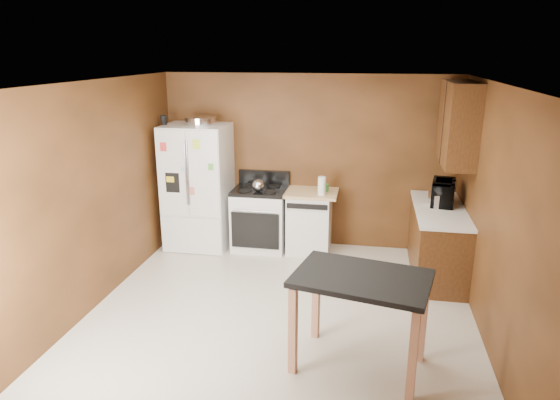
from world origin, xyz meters
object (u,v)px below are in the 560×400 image
(roasting_pan, at_px, (201,121))
(refrigerator, at_px, (198,187))
(pen_cup, at_px, (164,120))
(microwave, at_px, (443,194))
(kettle, at_px, (258,186))
(gas_range, at_px, (260,218))
(dishwasher, at_px, (309,221))
(island, at_px, (361,291))
(paper_towel, at_px, (322,186))
(toaster, at_px, (437,200))
(green_canister, at_px, (325,188))

(roasting_pan, height_order, refrigerator, roasting_pan)
(pen_cup, height_order, microwave, pen_cup)
(kettle, height_order, refrigerator, refrigerator)
(kettle, distance_m, gas_range, 0.55)
(dishwasher, bearing_deg, island, -73.58)
(roasting_pan, distance_m, island, 3.71)
(pen_cup, xyz_separation_m, dishwasher, (2.06, 0.15, -1.41))
(island, bearing_deg, gas_range, 119.54)
(roasting_pan, bearing_deg, paper_towel, -3.00)
(paper_towel, height_order, refrigerator, refrigerator)
(roasting_pan, relative_size, kettle, 2.53)
(paper_towel, bearing_deg, roasting_pan, 177.00)
(roasting_pan, relative_size, dishwasher, 0.49)
(toaster, distance_m, dishwasher, 1.81)
(roasting_pan, distance_m, microwave, 3.43)
(pen_cup, distance_m, dishwasher, 2.51)
(roasting_pan, xyz_separation_m, toaster, (3.23, -0.40, -0.87))
(pen_cup, relative_size, kettle, 0.77)
(toaster, height_order, dishwasher, toaster)
(roasting_pan, bearing_deg, dishwasher, 1.66)
(pen_cup, distance_m, microwave, 3.91)
(green_canister, height_order, toaster, toaster)
(kettle, distance_m, island, 2.95)
(roasting_pan, distance_m, refrigerator, 0.96)
(microwave, distance_m, refrigerator, 3.40)
(kettle, distance_m, toaster, 2.39)
(roasting_pan, bearing_deg, green_canister, 3.34)
(green_canister, relative_size, island, 0.08)
(roasting_pan, distance_m, dishwasher, 2.10)
(green_canister, height_order, microwave, microwave)
(refrigerator, bearing_deg, kettle, -5.54)
(green_canister, bearing_deg, island, -78.06)
(kettle, relative_size, refrigerator, 0.10)
(roasting_pan, height_order, island, roasting_pan)
(pen_cup, height_order, island, pen_cup)
(kettle, bearing_deg, island, -59.19)
(green_canister, bearing_deg, refrigerator, -175.56)
(kettle, relative_size, gas_range, 0.16)
(pen_cup, height_order, kettle, pen_cup)
(kettle, bearing_deg, microwave, -3.44)
(pen_cup, xyz_separation_m, kettle, (1.35, -0.03, -0.88))
(roasting_pan, xyz_separation_m, kettle, (0.85, -0.13, -0.87))
(green_canister, distance_m, refrigerator, 1.85)
(roasting_pan, xyz_separation_m, refrigerator, (-0.07, -0.04, -0.95))
(refrigerator, relative_size, dishwasher, 2.02)
(paper_towel, relative_size, green_canister, 2.48)
(roasting_pan, height_order, gas_range, roasting_pan)
(kettle, distance_m, microwave, 2.47)
(dishwasher, bearing_deg, microwave, -10.40)
(microwave, distance_m, island, 2.58)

